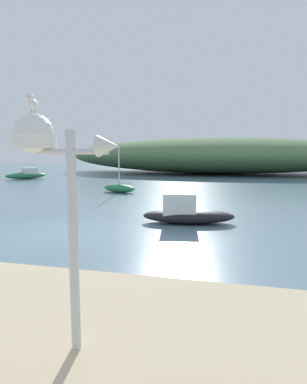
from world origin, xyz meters
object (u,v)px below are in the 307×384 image
(seagull_on_radar, at_px, (32,103))
(motorboat_far_right, at_px, (186,212))
(sailboat_inner_mooring, at_px, (119,188))
(mast_structure, at_px, (48,157))
(motorboat_near_shore, at_px, (27,175))

(seagull_on_radar, distance_m, motorboat_far_right, 9.10)
(sailboat_inner_mooring, distance_m, motorboat_far_right, 10.00)
(mast_structure, distance_m, sailboat_inner_mooring, 17.78)
(mast_structure, xyz_separation_m, seagull_on_radar, (-0.17, -0.01, 0.64))
(motorboat_far_right, xyz_separation_m, motorboat_near_shore, (-18.27, 16.44, 0.01))
(seagull_on_radar, bearing_deg, motorboat_far_right, 85.69)
(sailboat_inner_mooring, distance_m, motorboat_near_shore, 15.05)
(sailboat_inner_mooring, xyz_separation_m, motorboat_near_shore, (-12.64, 8.17, 0.13))
(mast_structure, bearing_deg, motorboat_near_shore, 125.39)
(motorboat_far_right, height_order, motorboat_near_shore, motorboat_far_right)
(sailboat_inner_mooring, xyz_separation_m, motorboat_far_right, (5.63, -8.26, 0.11))
(mast_structure, relative_size, motorboat_far_right, 0.82)
(motorboat_far_right, bearing_deg, seagull_on_radar, -94.31)
(seagull_on_radar, height_order, sailboat_inner_mooring, seagull_on_radar)
(seagull_on_radar, xyz_separation_m, motorboat_near_shore, (-17.62, 25.05, -2.86))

